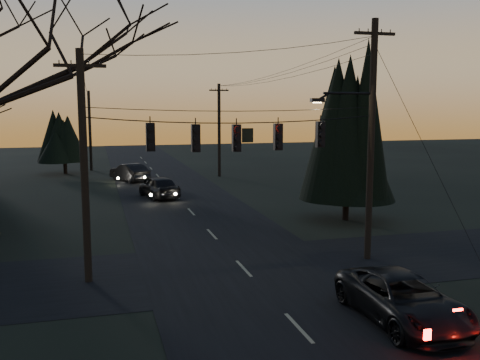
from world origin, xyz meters
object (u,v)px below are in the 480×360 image
object	(u,v)px
utility_pole_left	(89,282)
sedan_oncoming_b	(130,172)
utility_pole_right	(367,259)
utility_pole_far_r	(219,176)
evergreen_right	(348,133)
sedan_oncoming_a	(159,187)
utility_pole_far_l	(91,170)
suv_near	(403,299)

from	to	relation	value
utility_pole_left	sedan_oncoming_b	size ratio (longest dim) A/B	1.84
utility_pole_right	utility_pole_far_r	distance (m)	28.00
sedan_oncoming_b	evergreen_right	bearing A→B (deg)	94.22
utility_pole_left	utility_pole_far_r	distance (m)	30.27
utility_pole_left	utility_pole_far_r	size ratio (longest dim) A/B	1.00
sedan_oncoming_a	sedan_oncoming_b	world-z (taller)	sedan_oncoming_a
sedan_oncoming_a	sedan_oncoming_b	xyz separation A→B (m)	(-1.47, 9.27, -0.02)
utility_pole_far_r	utility_pole_far_l	size ratio (longest dim) A/B	1.06
suv_near	utility_pole_right	bearing A→B (deg)	69.60
utility_pole_left	evergreen_right	distance (m)	16.77
utility_pole_right	evergreen_right	bearing A→B (deg)	70.33
utility_pole_far_r	sedan_oncoming_a	distance (m)	12.33
utility_pole_far_r	utility_pole_far_l	bearing A→B (deg)	145.18
suv_near	sedan_oncoming_b	xyz separation A→B (m)	(-5.96, 33.37, 0.05)
sedan_oncoming_b	sedan_oncoming_a	bearing A→B (deg)	74.04
evergreen_right	suv_near	distance (m)	15.30
utility_pole_far_r	utility_pole_far_l	xyz separation A→B (m)	(-11.50, 8.00, 0.00)
utility_pole_right	utility_pole_far_r	world-z (taller)	utility_pole_right
suv_near	evergreen_right	bearing A→B (deg)	69.71
suv_near	sedan_oncoming_a	world-z (taller)	sedan_oncoming_a
sedan_oncoming_b	utility_pole_left	bearing A→B (deg)	58.17
utility_pole_left	sedan_oncoming_a	bearing A→B (deg)	75.11
utility_pole_far_l	sedan_oncoming_b	bearing A→B (deg)	-70.17
evergreen_right	suv_near	world-z (taller)	evergreen_right
utility_pole_left	sedan_oncoming_a	size ratio (longest dim) A/B	1.85
utility_pole_far_l	evergreen_right	world-z (taller)	evergreen_right
evergreen_right	sedan_oncoming_a	distance (m)	14.58
suv_near	sedan_oncoming_b	size ratio (longest dim) A/B	1.11
utility_pole_far_l	sedan_oncoming_a	xyz separation A→B (m)	(4.72, -18.26, 0.78)
sedan_oncoming_b	utility_pole_far_r	bearing A→B (deg)	161.92
utility_pole_right	utility_pole_far_l	xyz separation A→B (m)	(-11.50, 36.00, 0.00)
suv_near	utility_pole_left	bearing A→B (deg)	144.78
utility_pole_far_r	evergreen_right	distance (m)	21.31
evergreen_right	utility_pole_far_r	bearing A→B (deg)	97.39
evergreen_right	suv_near	bearing A→B (deg)	-109.76
utility_pole_far_r	sedan_oncoming_b	xyz separation A→B (m)	(-8.26, -1.00, 0.76)
suv_near	utility_pole_far_r	bearing A→B (deg)	85.63
sedan_oncoming_a	sedan_oncoming_b	size ratio (longest dim) A/B	0.99
utility_pole_far_r	evergreen_right	xyz separation A→B (m)	(2.67, -20.54, 4.99)
utility_pole_right	utility_pole_far_r	size ratio (longest dim) A/B	1.18
utility_pole_left	suv_near	size ratio (longest dim) A/B	1.66
utility_pole_right	sedan_oncoming_b	bearing A→B (deg)	107.00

